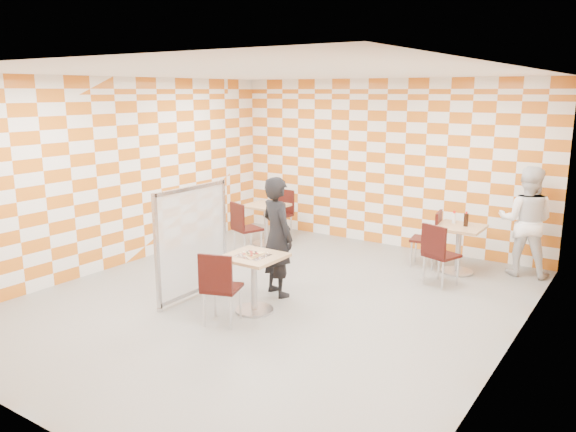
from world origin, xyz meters
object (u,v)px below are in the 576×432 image
object	(u,v)px
soda_bottle	(466,220)
man_white	(526,221)
chair_main_front	(219,283)
chair_second_side	(431,234)
empty_table	(266,217)
partition	(193,241)
sport_bottle	(454,218)
chair_second_front	(438,250)
chair_empty_far	(282,210)
second_table	(459,241)
chair_empty_near	(243,224)
main_table	(254,273)
man_dark	(277,237)

from	to	relation	value
soda_bottle	man_white	bearing A→B (deg)	29.53
chair_main_front	chair_second_side	size ratio (longest dim) A/B	1.00
empty_table	chair_second_side	distance (m)	3.03
partition	sport_bottle	world-z (taller)	partition
chair_second_front	chair_empty_far	bearing A→B (deg)	162.88
empty_table	soda_bottle	distance (m)	3.58
chair_second_front	man_white	distance (m)	1.59
second_table	chair_second_front	size ratio (longest dim) A/B	0.81
second_table	chair_empty_near	bearing A→B (deg)	-161.85
chair_main_front	man_white	size ratio (longest dim) A/B	0.55
man_white	soda_bottle	bearing A→B (deg)	22.85
partition	chair_empty_near	bearing A→B (deg)	109.38
chair_main_front	chair_empty_near	xyz separation A→B (m)	(-1.63, 2.52, 0.00)
chair_main_front	chair_second_side	world-z (taller)	same
main_table	chair_second_side	xyz separation A→B (m)	(1.22, 3.06, 0.04)
chair_main_front	chair_second_front	distance (m)	3.30
second_table	empty_table	distance (m)	3.48
chair_second_side	second_table	bearing A→B (deg)	-4.15
man_dark	man_white	size ratio (longest dim) A/B	0.98
chair_second_front	man_dark	size ratio (longest dim) A/B	0.56
main_table	sport_bottle	world-z (taller)	sport_bottle
main_table	empty_table	xyz separation A→B (m)	(-1.78, 2.71, 0.00)
chair_empty_far	partition	xyz separation A→B (m)	(0.83, -3.34, 0.25)
soda_bottle	chair_second_side	bearing A→B (deg)	-179.76
second_table	soda_bottle	world-z (taller)	soda_bottle
man_dark	chair_empty_far	bearing A→B (deg)	-33.27
sport_bottle	chair_empty_near	bearing A→B (deg)	-159.02
chair_empty_far	partition	distance (m)	3.45
soda_bottle	chair_empty_far	bearing A→B (deg)	176.20
chair_empty_far	sport_bottle	bearing A→B (deg)	-2.36
man_white	soda_bottle	distance (m)	0.89
partition	second_table	bearing A→B (deg)	48.75
chair_second_front	chair_empty_near	distance (m)	3.33
second_table	chair_main_front	distance (m)	4.03
second_table	partition	distance (m)	4.09
soda_bottle	chair_empty_near	bearing A→B (deg)	-161.71
chair_second_side	chair_empty_far	size ratio (longest dim) A/B	1.00
chair_second_side	chair_main_front	bearing A→B (deg)	-109.34
chair_empty_near	chair_empty_far	size ratio (longest dim) A/B	1.00
man_dark	empty_table	bearing A→B (deg)	-27.12
empty_table	chair_main_front	xyz separation A→B (m)	(1.72, -3.31, 0.04)
man_dark	chair_second_side	bearing A→B (deg)	-95.95
chair_second_side	soda_bottle	bearing A→B (deg)	0.24
empty_table	chair_empty_far	bearing A→B (deg)	95.03
sport_bottle	main_table	bearing A→B (deg)	-116.04
chair_empty_far	sport_bottle	world-z (taller)	sport_bottle
chair_empty_near	partition	world-z (taller)	partition
chair_main_front	chair_empty_near	distance (m)	3.00
empty_table	partition	size ratio (longest dim) A/B	0.48
chair_second_side	partition	bearing A→B (deg)	-125.75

